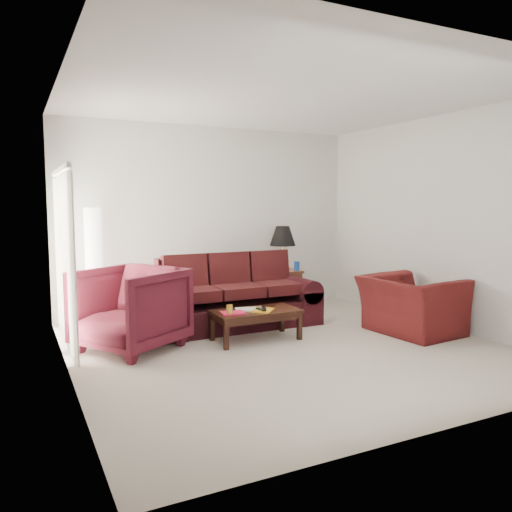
{
  "coord_description": "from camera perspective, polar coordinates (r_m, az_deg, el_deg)",
  "views": [
    {
      "loc": [
        -2.98,
        -5.2,
        1.76
      ],
      "look_at": [
        0.0,
        0.85,
        1.05
      ],
      "focal_mm": 35.0,
      "sensor_mm": 36.0,
      "label": 1
    }
  ],
  "objects": [
    {
      "name": "floor",
      "position": [
        6.24,
        3.51,
        -10.37
      ],
      "size": [
        5.0,
        5.0,
        0.0
      ],
      "primitive_type": "plane",
      "color": "beige",
      "rests_on": "ground"
    },
    {
      "name": "blinds",
      "position": [
        6.56,
        -21.19,
        -0.35
      ],
      "size": [
        0.1,
        2.0,
        2.16
      ],
      "primitive_type": "cube",
      "color": "silver",
      "rests_on": "ground"
    },
    {
      "name": "sofa",
      "position": [
        7.15,
        -2.47,
        -4.2
      ],
      "size": [
        2.5,
        1.27,
        0.98
      ],
      "primitive_type": null,
      "rotation": [
        0.0,
        0.0,
        -0.1
      ],
      "color": "black",
      "rests_on": "ground"
    },
    {
      "name": "throw_pillow",
      "position": [
        7.59,
        -9.35,
        -1.9
      ],
      "size": [
        0.4,
        0.24,
        0.39
      ],
      "primitive_type": "cube",
      "rotation": [
        -0.21,
        0.0,
        0.16
      ],
      "color": "black",
      "rests_on": "sofa"
    },
    {
      "name": "end_table",
      "position": [
        8.53,
        2.8,
        -3.72
      ],
      "size": [
        0.62,
        0.62,
        0.64
      ],
      "primitive_type": null,
      "rotation": [
        0.0,
        0.0,
        -0.06
      ],
      "color": "#482518",
      "rests_on": "ground"
    },
    {
      "name": "table_lamp",
      "position": [
        8.5,
        3.06,
        0.94
      ],
      "size": [
        0.47,
        0.47,
        0.74
      ],
      "primitive_type": null,
      "rotation": [
        0.0,
        0.0,
        0.08
      ],
      "color": "gold",
      "rests_on": "end_table"
    },
    {
      "name": "clock",
      "position": [
        8.3,
        2.13,
        -1.29
      ],
      "size": [
        0.14,
        0.09,
        0.13
      ],
      "primitive_type": "cube",
      "rotation": [
        0.0,
        0.0,
        -0.34
      ],
      "color": "silver",
      "rests_on": "end_table"
    },
    {
      "name": "blue_canister",
      "position": [
        8.39,
        4.68,
        -1.15
      ],
      "size": [
        0.11,
        0.11,
        0.15
      ],
      "primitive_type": "cylinder",
      "rotation": [
        0.0,
        0.0,
        -0.21
      ],
      "color": "#1947A7",
      "rests_on": "end_table"
    },
    {
      "name": "picture_frame",
      "position": [
        8.54,
        1.05,
        -0.94
      ],
      "size": [
        0.17,
        0.19,
        0.06
      ],
      "primitive_type": "cube",
      "rotation": [
        1.36,
        0.0,
        0.15
      ],
      "color": "#B1B2B5",
      "rests_on": "end_table"
    },
    {
      "name": "floor_lamp",
      "position": [
        7.45,
        -18.02,
        -1.18
      ],
      "size": [
        0.34,
        0.34,
        1.73
      ],
      "primitive_type": null,
      "rotation": [
        0.0,
        0.0,
        -0.24
      ],
      "color": "silver",
      "rests_on": "ground"
    },
    {
      "name": "armchair_left",
      "position": [
        6.2,
        -14.22,
        -5.87
      ],
      "size": [
        1.51,
        1.5,
        1.0
      ],
      "primitive_type": "imported",
      "rotation": [
        0.0,
        0.0,
        -1.01
      ],
      "color": "#46101B",
      "rests_on": "ground"
    },
    {
      "name": "armchair_right",
      "position": [
        7.12,
        17.33,
        -5.4
      ],
      "size": [
        1.14,
        1.27,
        0.77
      ],
      "primitive_type": "imported",
      "rotation": [
        0.0,
        0.0,
        1.66
      ],
      "color": "#440F10",
      "rests_on": "ground"
    },
    {
      "name": "coffee_table",
      "position": [
        6.5,
        -0.01,
        -7.9
      ],
      "size": [
        1.25,
        0.95,
        0.39
      ],
      "primitive_type": null,
      "rotation": [
        0.0,
        0.0,
        0.4
      ],
      "color": "black",
      "rests_on": "ground"
    },
    {
      "name": "magazine_red",
      "position": [
        6.27,
        -2.66,
        -6.51
      ],
      "size": [
        0.32,
        0.26,
        0.02
      ],
      "primitive_type": "cube",
      "rotation": [
        0.0,
        0.0,
        -0.16
      ],
      "color": "red",
      "rests_on": "coffee_table"
    },
    {
      "name": "magazine_white",
      "position": [
        6.47,
        -1.04,
        -6.11
      ],
      "size": [
        0.33,
        0.28,
        0.02
      ],
      "primitive_type": "cube",
      "rotation": [
        0.0,
        0.0,
        -0.28
      ],
      "color": "white",
      "rests_on": "coffee_table"
    },
    {
      "name": "magazine_orange",
      "position": [
        6.42,
        0.8,
        -6.21
      ],
      "size": [
        0.37,
        0.37,
        0.02
      ],
      "primitive_type": "cube",
      "rotation": [
        0.0,
        0.0,
        0.81
      ],
      "color": "gold",
      "rests_on": "coffee_table"
    },
    {
      "name": "remote_a",
      "position": [
        6.37,
        0.57,
        -6.12
      ],
      "size": [
        0.07,
        0.18,
        0.02
      ],
      "primitive_type": "cube",
      "rotation": [
        0.0,
        0.0,
        0.1
      ],
      "color": "black",
      "rests_on": "coffee_table"
    },
    {
      "name": "remote_b",
      "position": [
        6.48,
        0.81,
        -5.92
      ],
      "size": [
        0.1,
        0.18,
        0.02
      ],
      "primitive_type": "cube",
      "rotation": [
        0.0,
        0.0,
        -0.32
      ],
      "color": "black",
      "rests_on": "coffee_table"
    },
    {
      "name": "yellow_glass",
      "position": [
        6.19,
        -3.03,
        -6.15
      ],
      "size": [
        0.09,
        0.09,
        0.13
      ],
      "primitive_type": "cylinder",
      "rotation": [
        0.0,
        0.0,
        0.16
      ],
      "color": "gold",
      "rests_on": "coffee_table"
    }
  ]
}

